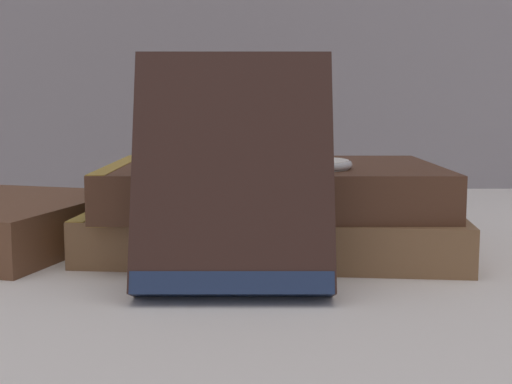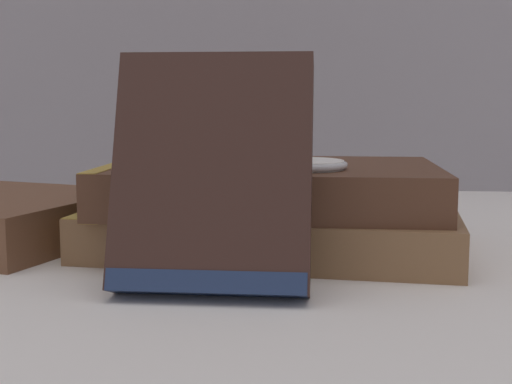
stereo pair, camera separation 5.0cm
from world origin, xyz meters
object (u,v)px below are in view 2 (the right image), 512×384
book_flat_top (265,186)px  book_leaning_front (213,182)px  pocket_watch (298,164)px  reading_glasses (261,210)px  book_flat_bottom (268,227)px

book_flat_top → book_leaning_front: bearing=-99.7°
pocket_watch → reading_glasses: bearing=102.0°
book_flat_top → book_flat_bottom: bearing=71.3°
book_flat_bottom → reading_glasses: book_flat_bottom is taller
book_leaning_front → pocket_watch: 0.09m
book_flat_bottom → book_flat_top: size_ratio=1.17×
reading_glasses → book_leaning_front: bearing=-79.5°
book_flat_top → pocket_watch: 0.04m
book_leaning_front → pocket_watch: book_leaning_front is taller
book_flat_top → reading_glasses: (-0.02, 0.17, -0.04)m
book_flat_bottom → book_leaning_front: bearing=-94.5°
book_flat_top → reading_glasses: size_ratio=2.03×
book_flat_bottom → book_leaning_front: (-0.02, -0.12, 0.05)m
book_leaning_front → reading_glasses: 0.29m
book_flat_bottom → reading_glasses: bearing=102.6°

